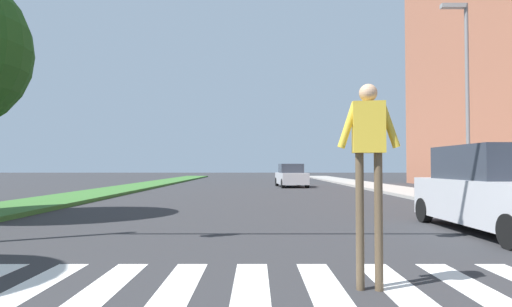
{
  "coord_description": "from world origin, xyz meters",
  "views": [
    {
      "loc": [
        0.06,
        0.81,
        1.49
      ],
      "look_at": [
        0.07,
        14.58,
        1.91
      ],
      "focal_mm": 29.47,
      "sensor_mm": 36.0,
      "label": 1
    }
  ],
  "objects_px": {
    "traffic_light_gantry": "(10,3)",
    "street_lamp_right": "(464,84)",
    "sedan_midblock": "(291,176)",
    "suv_crossing": "(495,191)",
    "pedestrian_performer": "(368,152)"
  },
  "relations": [
    {
      "from": "street_lamp_right",
      "to": "suv_crossing",
      "type": "bearing_deg",
      "value": -111.52
    },
    {
      "from": "street_lamp_right",
      "to": "sedan_midblock",
      "type": "relative_size",
      "value": 1.77
    },
    {
      "from": "sedan_midblock",
      "to": "suv_crossing",
      "type": "bearing_deg",
      "value": -82.22
    },
    {
      "from": "traffic_light_gantry",
      "to": "sedan_midblock",
      "type": "bearing_deg",
      "value": 73.34
    },
    {
      "from": "street_lamp_right",
      "to": "sedan_midblock",
      "type": "xyz_separation_m",
      "value": [
        -5.31,
        14.67,
        -3.82
      ]
    },
    {
      "from": "suv_crossing",
      "to": "sedan_midblock",
      "type": "distance_m",
      "value": 21.1
    },
    {
      "from": "street_lamp_right",
      "to": "suv_crossing",
      "type": "relative_size",
      "value": 1.62
    },
    {
      "from": "street_lamp_right",
      "to": "traffic_light_gantry",
      "type": "bearing_deg",
      "value": -145.63
    },
    {
      "from": "pedestrian_performer",
      "to": "sedan_midblock",
      "type": "height_order",
      "value": "pedestrian_performer"
    },
    {
      "from": "traffic_light_gantry",
      "to": "suv_crossing",
      "type": "relative_size",
      "value": 2.0
    },
    {
      "from": "street_lamp_right",
      "to": "pedestrian_performer",
      "type": "distance_m",
      "value": 12.77
    },
    {
      "from": "traffic_light_gantry",
      "to": "pedestrian_performer",
      "type": "distance_m",
      "value": 6.72
    },
    {
      "from": "pedestrian_performer",
      "to": "sedan_midblock",
      "type": "bearing_deg",
      "value": 87.34
    },
    {
      "from": "street_lamp_right",
      "to": "pedestrian_performer",
      "type": "relative_size",
      "value": 3.01
    },
    {
      "from": "traffic_light_gantry",
      "to": "street_lamp_right",
      "type": "bearing_deg",
      "value": 34.37
    }
  ]
}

